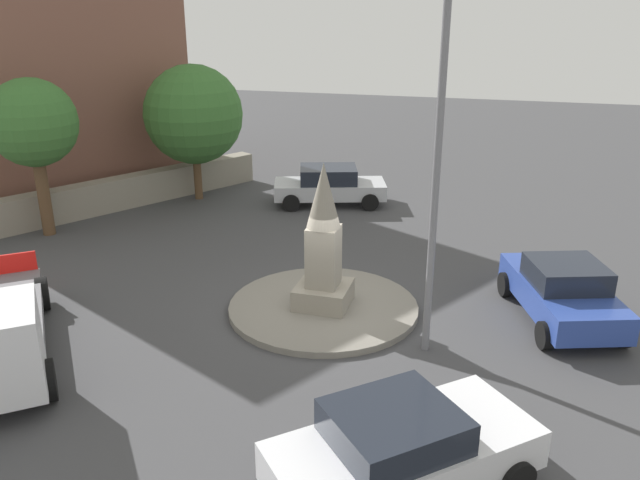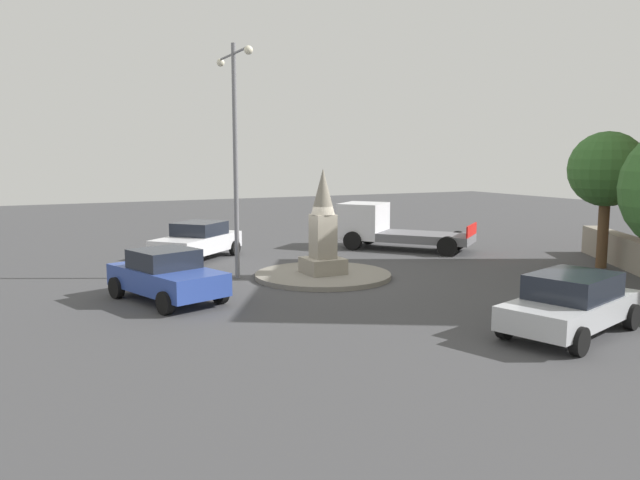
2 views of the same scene
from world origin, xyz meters
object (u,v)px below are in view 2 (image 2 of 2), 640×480
(truck_white_near_island, at_px, (385,227))
(monument, at_px, (323,229))
(tree_mid_cluster, at_px, (607,170))
(car_silver_parked_right, at_px, (572,303))
(streetlamp, at_px, (235,139))
(car_blue_far_side, at_px, (166,275))
(car_white_waiting, at_px, (198,240))

(truck_white_near_island, bearing_deg, monument, 131.09)
(truck_white_near_island, xyz_separation_m, tree_mid_cluster, (-7.86, -4.72, 2.71))
(car_silver_parked_right, bearing_deg, truck_white_near_island, -13.97)
(streetlamp, relative_size, truck_white_near_island, 1.34)
(monument, xyz_separation_m, tree_mid_cluster, (-2.94, -10.37, 1.98))
(car_silver_parked_right, xyz_separation_m, tree_mid_cluster, (5.87, -8.13, 2.93))
(monument, relative_size, tree_mid_cluster, 0.71)
(tree_mid_cluster, bearing_deg, truck_white_near_island, 30.96)
(monument, height_order, car_blue_far_side, monument)
(car_silver_parked_right, distance_m, car_white_waiting, 15.44)
(car_white_waiting, relative_size, tree_mid_cluster, 0.85)
(streetlamp, bearing_deg, monument, -114.37)
(car_blue_far_side, height_order, truck_white_near_island, truck_white_near_island)
(car_blue_far_side, bearing_deg, streetlamp, -51.78)
(streetlamp, xyz_separation_m, car_blue_far_side, (-2.33, 2.96, -4.04))
(tree_mid_cluster, bearing_deg, car_white_waiting, 56.68)
(monument, relative_size, streetlamp, 0.46)
(monument, bearing_deg, car_blue_far_side, 101.00)
(streetlamp, height_order, tree_mid_cluster, streetlamp)
(monument, relative_size, truck_white_near_island, 0.61)
(truck_white_near_island, relative_size, tree_mid_cluster, 1.16)
(car_blue_far_side, xyz_separation_m, truck_white_near_island, (6.03, -11.32, 0.22))
(streetlamp, xyz_separation_m, tree_mid_cluster, (-4.16, -13.08, -1.11))
(monument, bearing_deg, tree_mid_cluster, -105.81)
(car_blue_far_side, distance_m, car_white_waiting, 7.42)
(car_white_waiting, bearing_deg, car_blue_far_side, 157.91)
(car_blue_far_side, xyz_separation_m, car_white_waiting, (6.87, -2.79, 0.01))
(car_blue_far_side, distance_m, truck_white_near_island, 12.83)
(truck_white_near_island, bearing_deg, car_white_waiting, 84.35)
(car_white_waiting, bearing_deg, car_silver_parked_right, -160.66)
(car_silver_parked_right, bearing_deg, car_white_waiting, 19.34)
(car_white_waiting, xyz_separation_m, tree_mid_cluster, (-8.71, -13.25, 2.91))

